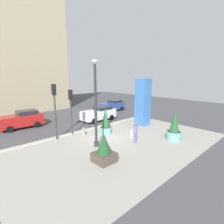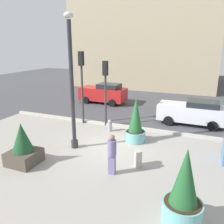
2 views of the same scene
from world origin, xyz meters
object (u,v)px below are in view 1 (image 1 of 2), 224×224
traffic_light_corner (71,105)px  car_curb_east (22,119)px  potted_plant_curbside (105,123)px  fire_hydrant (84,131)px  potted_plant_near_left (104,150)px  pedestrian_on_sidewalk (135,132)px  traffic_light_far_side (55,103)px  car_passing_lane (99,114)px  lamp_post (96,106)px  art_pillar_blue (143,102)px  potted_plant_mid_plaza (174,128)px  car_intersection (112,106)px  concrete_bollard (132,134)px

traffic_light_corner → car_curb_east: bearing=115.6°
potted_plant_curbside → fire_hydrant: bearing=154.2°
potted_plant_near_left → fire_hydrant: size_ratio=2.57×
car_curb_east → pedestrian_on_sidewalk: size_ratio=2.45×
potted_plant_near_left → traffic_light_far_side: 6.46m
traffic_light_corner → car_passing_lane: size_ratio=0.96×
lamp_post → fire_hydrant: bearing=74.8°
traffic_light_corner → pedestrian_on_sidewalk: 6.35m
art_pillar_blue → potted_plant_mid_plaza: (-1.96, -4.86, -1.54)m
fire_hydrant → car_curb_east: size_ratio=0.17×
potted_plant_curbside → pedestrian_on_sidewalk: (0.09, -3.61, -0.06)m
potted_plant_curbside → car_intersection: 10.95m
car_passing_lane → car_curb_east: car_curb_east is taller
potted_plant_near_left → car_curb_east: bearing=96.5°
lamp_post → art_pillar_blue: bearing=10.2°
potted_plant_mid_plaza → car_curb_east: potted_plant_mid_plaza is taller
concrete_bollard → traffic_light_corner: 6.15m
lamp_post → traffic_light_far_side: 3.95m
car_passing_lane → pedestrian_on_sidewalk: size_ratio=2.52×
car_curb_east → art_pillar_blue: bearing=-37.8°
pedestrian_on_sidewalk → potted_plant_near_left: bearing=-170.2°
traffic_light_far_side → potted_plant_near_left: bearing=-87.3°
car_intersection → traffic_light_far_side: bearing=-154.7°
potted_plant_near_left → car_intersection: (11.94, 11.77, 0.03)m
potted_plant_near_left → fire_hydrant: potted_plant_near_left is taller
potted_plant_mid_plaza → traffic_light_far_side: traffic_light_far_side is taller
fire_hydrant → car_passing_lane: bearing=36.0°
potted_plant_curbside → fire_hydrant: (-1.92, 0.93, -0.67)m
art_pillar_blue → pedestrian_on_sidewalk: bearing=-148.4°
art_pillar_blue → pedestrian_on_sidewalk: size_ratio=2.94×
fire_hydrant → car_passing_lane: car_passing_lane is taller
traffic_light_far_side → pedestrian_on_sidewalk: (4.29, -5.30, -2.24)m
fire_hydrant → traffic_light_far_side: bearing=161.7°
potted_plant_curbside → traffic_light_far_side: size_ratio=0.52×
traffic_light_far_side → car_curb_east: size_ratio=1.12×
potted_plant_curbside → fire_hydrant: potted_plant_curbside is taller
traffic_light_corner → pedestrian_on_sidewalk: (2.67, -5.44, -1.89)m
fire_hydrant → concrete_bollard: (2.82, -3.50, 0.01)m
potted_plant_mid_plaza → potted_plant_near_left: 7.09m
pedestrian_on_sidewalk → traffic_light_far_side: bearing=129.0°
potted_plant_mid_plaza → car_intersection: potted_plant_mid_plaza is taller
potted_plant_curbside → pedestrian_on_sidewalk: 3.61m
car_passing_lane → pedestrian_on_sidewalk: pedestrian_on_sidewalk is taller
art_pillar_blue → car_intersection: (2.98, 8.03, -1.72)m
art_pillar_blue → potted_plant_near_left: size_ratio=2.67×
lamp_post → concrete_bollard: lamp_post is taller
art_pillar_blue → potted_plant_mid_plaza: size_ratio=2.07×
potted_plant_mid_plaza → car_curb_east: 15.31m
car_passing_lane → car_curb_east: bearing=158.6°
potted_plant_near_left → car_passing_lane: (6.64, 8.59, 0.03)m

